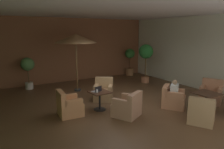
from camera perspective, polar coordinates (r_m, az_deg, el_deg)
ground_plane at (r=8.26m, az=1.65°, el=-7.79°), size 9.03×9.32×0.02m
wall_back_brick at (r=12.00m, az=-10.15°, el=6.58°), size 9.03×0.08×3.45m
wall_right_plain at (r=10.90m, az=22.15°, el=5.43°), size 0.08×9.32×3.45m
ceiling_slab at (r=7.83m, az=1.80°, el=17.04°), size 9.03×9.32×0.06m
cafe_table_front_left at (r=7.46m, az=-3.34°, el=-6.04°), size 0.70×0.70×0.66m
armchair_front_left_north at (r=8.55m, az=-2.30°, el=-4.76°), size 1.01×1.01×0.89m
armchair_front_left_east at (r=7.17m, az=-11.55°, el=-8.38°), size 0.78×0.80×0.85m
armchair_front_left_south at (r=6.97m, az=4.26°, el=-8.78°), size 1.05×1.04×0.82m
cafe_table_front_right at (r=7.97m, az=24.09°, el=-5.52°), size 0.78×0.78×0.66m
armchair_front_right_east at (r=9.09m, az=25.16°, el=-4.88°), size 0.97×1.00×0.90m
armchair_front_right_south at (r=8.07m, az=16.07°, el=-6.38°), size 1.06×1.07×0.78m
armchair_front_right_west at (r=6.99m, az=23.02°, el=-9.58°), size 0.99×0.98×0.86m
patio_umbrella_tall_red at (r=9.70m, az=-9.74°, el=9.46°), size 1.93×1.93×2.62m
potted_tree_left_corner at (r=13.30m, az=4.83°, el=4.10°), size 0.60×0.60×1.68m
potted_tree_mid_left at (r=10.77m, az=-21.79°, el=1.78°), size 0.63×0.63×1.52m
potted_tree_mid_right at (r=11.37m, az=9.13°, el=5.25°), size 0.76×0.76×2.07m
patron_blue_shirt at (r=7.96m, az=16.48°, el=-3.90°), size 0.47×0.44×0.61m
iced_drink_cup at (r=7.29m, az=-4.10°, el=-4.46°), size 0.08×0.08×0.11m
open_laptop at (r=7.40m, az=-4.01°, el=-4.25°), size 0.36×0.30×0.20m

